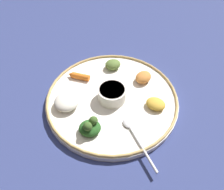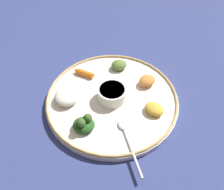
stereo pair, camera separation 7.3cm
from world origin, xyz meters
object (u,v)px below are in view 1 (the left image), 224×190
object	(u,v)px
center_bowl	(112,93)
spoon	(135,135)
greens_pile	(90,127)
carrot_near_spoon	(79,76)

from	to	relation	value
center_bowl	spoon	distance (m)	0.15
center_bowl	spoon	size ratio (longest dim) A/B	0.51
center_bowl	greens_pile	bearing A→B (deg)	-117.76
greens_pile	carrot_near_spoon	distance (m)	0.21
greens_pile	carrot_near_spoon	bearing A→B (deg)	102.38
center_bowl	carrot_near_spoon	xyz separation A→B (m)	(-0.10, 0.09, -0.01)
greens_pile	center_bowl	bearing A→B (deg)	62.24
center_bowl	spoon	bearing A→B (deg)	-66.55
spoon	greens_pile	bearing A→B (deg)	171.09
greens_pile	carrot_near_spoon	world-z (taller)	greens_pile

